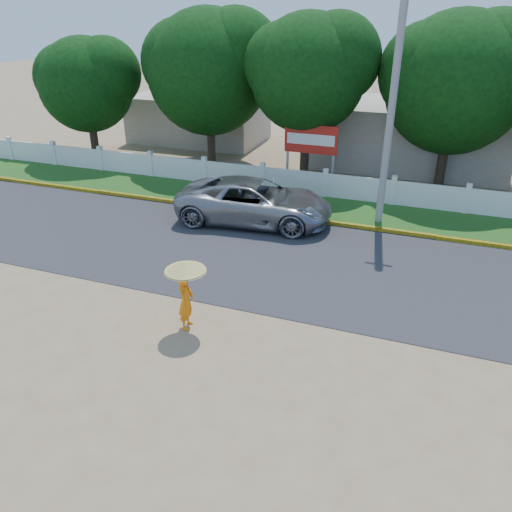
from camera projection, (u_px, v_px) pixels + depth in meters
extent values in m
plane|color=#9E8460|center=(231.00, 330.00, 13.40)|extent=(120.00, 120.00, 0.00)
cube|color=#38383A|center=(281.00, 259.00, 17.18)|extent=(60.00, 7.00, 0.02)
cube|color=#2D601E|center=(317.00, 207.00, 21.59)|extent=(60.00, 3.50, 0.03)
cube|color=yellow|center=(307.00, 220.00, 20.13)|extent=(40.00, 0.18, 0.16)
cube|color=silver|center=(325.00, 185.00, 22.57)|extent=(40.00, 0.10, 1.10)
cube|color=#B7AD99|center=(409.00, 135.00, 26.90)|extent=(10.00, 6.00, 3.20)
cube|color=#B7AD99|center=(199.00, 118.00, 31.78)|extent=(8.00, 5.00, 2.80)
cylinder|color=gray|center=(392.00, 108.00, 18.17)|extent=(0.28, 0.28, 8.93)
imported|color=gray|center=(255.00, 202.00, 19.81)|extent=(6.40, 3.43, 1.71)
imported|color=orange|center=(186.00, 301.00, 13.22)|extent=(0.46, 0.63, 1.60)
cylinder|color=gray|center=(186.00, 282.00, 12.92)|extent=(0.02, 0.02, 1.04)
cone|color=tan|center=(185.00, 267.00, 12.73)|extent=(1.09, 1.09, 0.26)
cylinder|color=gray|center=(287.00, 164.00, 23.94)|extent=(0.12, 0.12, 2.00)
cylinder|color=gray|center=(332.00, 169.00, 23.27)|extent=(0.12, 0.12, 2.00)
cube|color=red|center=(311.00, 139.00, 23.02)|extent=(2.50, 0.12, 1.30)
cube|color=silver|center=(311.00, 140.00, 22.97)|extent=(2.25, 0.02, 0.49)
cylinder|color=#473828|center=(93.00, 134.00, 28.21)|extent=(0.44, 0.44, 2.60)
sphere|color=#0F430F|center=(86.00, 85.00, 27.01)|extent=(5.03, 5.03, 5.03)
cylinder|color=#473828|center=(211.00, 136.00, 27.08)|extent=(0.44, 0.44, 3.00)
sphere|color=#0F430F|center=(209.00, 73.00, 25.63)|extent=(6.31, 6.31, 6.31)
cylinder|color=#473828|center=(443.00, 155.00, 23.53)|extent=(0.44, 0.44, 3.02)
sphere|color=#0F430F|center=(455.00, 84.00, 22.08)|extent=(6.20, 6.20, 6.20)
cylinder|color=#473828|center=(305.00, 143.00, 24.63)|extent=(0.44, 0.44, 3.48)
sphere|color=#0F430F|center=(308.00, 74.00, 23.17)|extent=(5.45, 5.45, 5.45)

